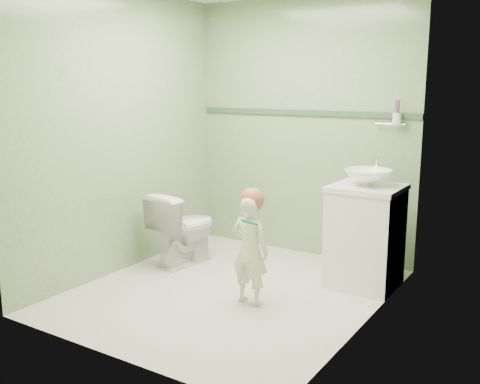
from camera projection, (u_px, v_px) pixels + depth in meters
The scene contains 12 objects.
ground at pixel (230, 292), 4.32m from camera, with size 2.50×2.50×0.00m, color beige.
room_shell at pixel (229, 140), 4.08m from camera, with size 2.50×2.54×2.40m.
trim_stripe at pixel (303, 113), 5.08m from camera, with size 2.20×0.02×0.05m, color #33503B.
vanity at pixel (365, 238), 4.38m from camera, with size 0.52×0.50×0.80m, color white.
counter at pixel (367, 188), 4.30m from camera, with size 0.54×0.52×0.04m, color white.
basin at pixel (368, 177), 4.28m from camera, with size 0.37×0.37×0.13m, color white.
faucet at pixel (376, 164), 4.42m from camera, with size 0.03×0.13×0.18m.
cup_holder at pixel (396, 118), 4.57m from camera, with size 0.26×0.07×0.21m.
toilet at pixel (184, 228), 4.95m from camera, with size 0.37×0.65×0.67m, color white.
toddler at pixel (250, 250), 4.02m from camera, with size 0.30×0.20×0.82m, color beige.
hair_cap at pixel (252, 200), 3.97m from camera, with size 0.18×0.18×0.18m, color #A15139.
teal_toothbrush at pixel (249, 222), 3.83m from camera, with size 0.11×0.13×0.08m.
Camera 1 is at (2.26, -3.40, 1.62)m, focal length 40.87 mm.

